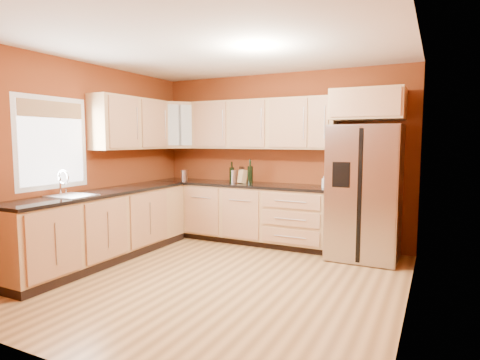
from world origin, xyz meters
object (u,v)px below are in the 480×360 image
Objects in this scene: refrigerator at (364,192)px; soap_dispenser at (324,182)px; wine_bottle_a at (232,172)px; knife_block at (242,177)px; canister_left at (184,175)px.

refrigerator is 10.62× the size of soap_dispenser.
wine_bottle_a reaches higher than knife_block.
soap_dispenser is (-0.55, -0.00, 0.11)m from refrigerator.
knife_block is (0.20, -0.02, -0.06)m from wine_bottle_a.
canister_left is 2.33m from soap_dispenser.
knife_block is at bearing 178.35° from refrigerator.
knife_block reaches higher than canister_left.
soap_dispenser is at bearing 19.69° from knife_block.
wine_bottle_a is 1.49m from soap_dispenser.
refrigerator is 10.48× the size of canister_left.
refrigerator is 1.84m from knife_block.
wine_bottle_a is 0.21m from knife_block.
canister_left is at bearing 179.87° from refrigerator.
wine_bottle_a is at bearing 177.96° from refrigerator.
canister_left is 0.52× the size of wine_bottle_a.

